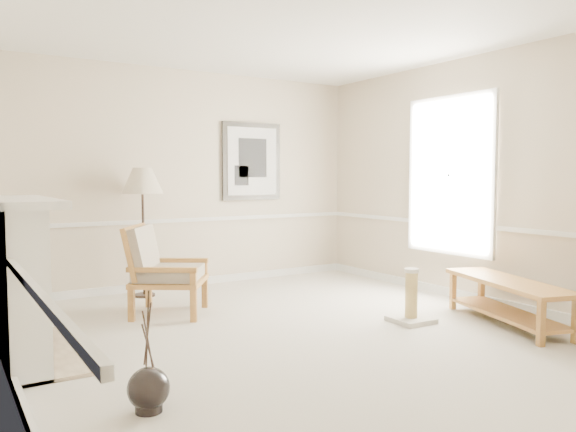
{
  "coord_description": "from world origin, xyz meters",
  "views": [
    {
      "loc": [
        -2.89,
        -4.37,
        1.48
      ],
      "look_at": [
        0.3,
        0.7,
        1.06
      ],
      "focal_mm": 35.0,
      "sensor_mm": 36.0,
      "label": 1
    }
  ],
  "objects_px": {
    "floor_lamp": "(143,184)",
    "scratching_post": "(411,305)",
    "floor_vase": "(149,390)",
    "armchair": "(159,266)",
    "bench": "(508,295)"
  },
  "relations": [
    {
      "from": "floor_lamp",
      "to": "scratching_post",
      "type": "height_order",
      "value": "floor_lamp"
    },
    {
      "from": "floor_lamp",
      "to": "scratching_post",
      "type": "relative_size",
      "value": 2.89
    },
    {
      "from": "floor_lamp",
      "to": "scratching_post",
      "type": "xyz_separation_m",
      "value": [
        1.92,
        -2.67,
        -1.21
      ]
    },
    {
      "from": "floor_vase",
      "to": "scratching_post",
      "type": "relative_size",
      "value": 1.42
    },
    {
      "from": "armchair",
      "to": "scratching_post",
      "type": "distance_m",
      "value": 2.68
    },
    {
      "from": "bench",
      "to": "armchair",
      "type": "bearing_deg",
      "value": 141.2
    },
    {
      "from": "floor_vase",
      "to": "scratching_post",
      "type": "distance_m",
      "value": 3.06
    },
    {
      "from": "armchair",
      "to": "floor_vase",
      "type": "bearing_deg",
      "value": -166.98
    },
    {
      "from": "bench",
      "to": "scratching_post",
      "type": "xyz_separation_m",
      "value": [
        -0.75,
        0.58,
        -0.13
      ]
    },
    {
      "from": "scratching_post",
      "to": "bench",
      "type": "bearing_deg",
      "value": -37.43
    },
    {
      "from": "armchair",
      "to": "bench",
      "type": "distance_m",
      "value": 3.62
    },
    {
      "from": "floor_vase",
      "to": "armchair",
      "type": "xyz_separation_m",
      "value": [
        0.92,
        2.41,
        0.38
      ]
    },
    {
      "from": "armchair",
      "to": "scratching_post",
      "type": "relative_size",
      "value": 1.9
    },
    {
      "from": "floor_vase",
      "to": "bench",
      "type": "distance_m",
      "value": 3.74
    },
    {
      "from": "bench",
      "to": "scratching_post",
      "type": "height_order",
      "value": "scratching_post"
    }
  ]
}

